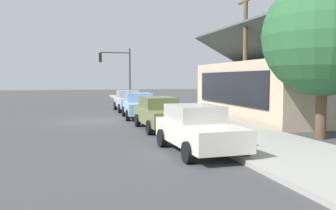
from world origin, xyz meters
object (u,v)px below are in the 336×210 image
object	(u,v)px
car_skyblue	(139,105)
car_olive	(160,113)
fire_hydrant_red	(165,111)
shade_tree	(323,36)
car_ivory	(198,129)
utility_pole_wooden	(245,54)
car_silver	(128,101)
traffic_light_main	(118,67)

from	to	relation	value
car_skyblue	car_olive	distance (m)	5.37
fire_hydrant_red	shade_tree	bearing A→B (deg)	26.51
car_ivory	utility_pole_wooden	distance (m)	9.63
car_silver	utility_pole_wooden	bearing A→B (deg)	31.32
car_olive	car_ivory	xyz separation A→B (m)	(5.68, -0.01, -0.00)
car_skyblue	car_ivory	size ratio (longest dim) A/B	1.00
shade_tree	traffic_light_main	size ratio (longest dim) A/B	1.30
traffic_light_main	car_olive	bearing A→B (deg)	1.04
car_olive	fire_hydrant_red	bearing A→B (deg)	161.90
utility_pole_wooden	fire_hydrant_red	xyz separation A→B (m)	(-2.86, -4.00, -3.43)
car_ivory	fire_hydrant_red	size ratio (longest dim) A/B	6.30
car_silver	car_skyblue	xyz separation A→B (m)	(5.09, -0.03, 0.00)
car_silver	car_ivory	bearing A→B (deg)	-0.23
car_silver	shade_tree	distance (m)	16.37
car_silver	car_ivory	xyz separation A→B (m)	(16.14, 0.03, 0.00)
car_olive	utility_pole_wooden	bearing A→B (deg)	106.04
car_skyblue	shade_tree	size ratio (longest dim) A/B	0.67
utility_pole_wooden	car_ivory	bearing A→B (deg)	-36.33
car_skyblue	utility_pole_wooden	world-z (taller)	utility_pole_wooden
car_silver	shade_tree	xyz separation A→B (m)	(14.88, 5.89, 3.44)
car_silver	car_ivory	distance (m)	16.14
car_olive	car_ivory	world-z (taller)	same
car_ivory	fire_hydrant_red	distance (m)	10.30
shade_tree	utility_pole_wooden	size ratio (longest dim) A/B	0.90
car_skyblue	car_ivory	distance (m)	11.05
car_silver	shade_tree	size ratio (longest dim) A/B	0.66
car_silver	utility_pole_wooden	xyz separation A→B (m)	(8.80, 5.43, 3.12)
shade_tree	utility_pole_wooden	xyz separation A→B (m)	(-6.08, -0.46, -0.32)
car_silver	fire_hydrant_red	distance (m)	6.12
shade_tree	traffic_light_main	xyz separation A→B (m)	(-19.51, -6.12, -0.76)
car_skyblue	fire_hydrant_red	size ratio (longest dim) A/B	6.33
car_skyblue	fire_hydrant_red	world-z (taller)	car_skyblue
car_olive	traffic_light_main	xyz separation A→B (m)	(-15.08, -0.27, 2.68)
car_olive	shade_tree	world-z (taller)	shade_tree
car_ivory	utility_pole_wooden	size ratio (longest dim) A/B	0.60
traffic_light_main	fire_hydrant_red	size ratio (longest dim) A/B	7.32
fire_hydrant_red	utility_pole_wooden	bearing A→B (deg)	54.45
car_silver	fire_hydrant_red	size ratio (longest dim) A/B	6.27
car_silver	car_olive	distance (m)	10.46
traffic_light_main	fire_hydrant_red	world-z (taller)	traffic_light_main
car_olive	traffic_light_main	bearing A→B (deg)	-180.00
fire_hydrant_red	traffic_light_main	bearing A→B (deg)	-171.08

